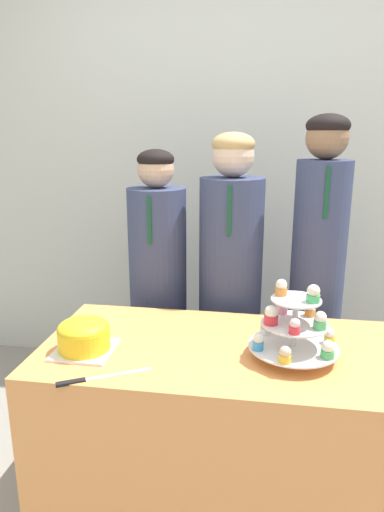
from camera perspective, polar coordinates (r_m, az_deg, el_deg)
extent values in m
cube|color=silver|center=(2.82, 6.43, 12.03)|extent=(9.00, 0.06, 2.70)
cube|color=#EF9951|center=(1.90, 3.51, -21.32)|extent=(1.32, 0.67, 0.74)
cube|color=white|center=(1.72, -13.25, -11.33)|extent=(0.20, 0.20, 0.01)
cylinder|color=yellow|center=(1.70, -13.34, -10.00)|extent=(0.19, 0.19, 0.08)
ellipsoid|color=yellow|center=(1.68, -13.42, -8.70)|extent=(0.18, 0.18, 0.06)
cube|color=silver|center=(1.55, -9.09, -14.37)|extent=(0.20, 0.12, 0.00)
cube|color=black|center=(1.53, -14.92, -15.03)|extent=(0.09, 0.06, 0.01)
cylinder|color=silver|center=(1.62, 12.67, -8.85)|extent=(0.02, 0.02, 0.22)
cylinder|color=silver|center=(1.65, 12.54, -10.98)|extent=(0.31, 0.31, 0.01)
cylinder|color=silver|center=(1.61, 12.71, -8.22)|extent=(0.23, 0.23, 0.01)
cylinder|color=silver|center=(1.58, 12.89, -5.35)|extent=(0.17, 0.17, 0.01)
cylinder|color=yellow|center=(1.53, 11.54, -12.45)|extent=(0.04, 0.04, 0.03)
sphere|color=beige|center=(1.52, 11.59, -11.65)|extent=(0.04, 0.04, 0.04)
cylinder|color=#4CB766|center=(1.59, 16.57, -11.64)|extent=(0.04, 0.04, 0.03)
sphere|color=white|center=(1.58, 16.65, -10.79)|extent=(0.04, 0.04, 0.04)
cylinder|color=yellow|center=(1.69, 16.77, -9.97)|extent=(0.04, 0.04, 0.03)
sphere|color=#F4E5C6|center=(1.68, 16.84, -9.23)|extent=(0.03, 0.03, 0.03)
cylinder|color=yellow|center=(1.76, 13.27, -8.68)|extent=(0.04, 0.04, 0.03)
sphere|color=white|center=(1.75, 13.32, -7.92)|extent=(0.04, 0.04, 0.04)
cylinder|color=white|center=(1.72, 9.25, -9.15)|extent=(0.05, 0.05, 0.03)
sphere|color=beige|center=(1.70, 9.29, -8.35)|extent=(0.04, 0.04, 0.04)
cylinder|color=#3893DB|center=(1.59, 8.25, -11.02)|extent=(0.04, 0.04, 0.03)
sphere|color=white|center=(1.58, 8.29, -10.18)|extent=(0.04, 0.04, 0.04)
cylinder|color=#4CB766|center=(1.58, 15.69, -8.27)|extent=(0.04, 0.04, 0.03)
sphere|color=white|center=(1.57, 15.76, -7.37)|extent=(0.04, 0.04, 0.04)
cylinder|color=orange|center=(1.68, 14.53, -6.84)|extent=(0.04, 0.04, 0.03)
sphere|color=white|center=(1.67, 14.58, -6.10)|extent=(0.04, 0.04, 0.04)
cylinder|color=pink|center=(1.68, 11.19, -6.53)|extent=(0.04, 0.04, 0.03)
sphere|color=#F4E5C6|center=(1.67, 11.24, -5.66)|extent=(0.04, 0.04, 0.04)
cylinder|color=#E5333D|center=(1.58, 9.83, -7.86)|extent=(0.05, 0.05, 0.03)
sphere|color=white|center=(1.57, 9.87, -6.89)|extent=(0.04, 0.04, 0.04)
cylinder|color=#E5333D|center=(1.52, 12.69, -9.00)|extent=(0.04, 0.04, 0.03)
sphere|color=silver|center=(1.52, 12.74, -8.20)|extent=(0.03, 0.03, 0.03)
cylinder|color=orange|center=(1.60, 11.07, -4.36)|extent=(0.04, 0.04, 0.03)
sphere|color=#F4E5C6|center=(1.59, 11.12, -3.52)|extent=(0.04, 0.04, 0.04)
cylinder|color=#4CB766|center=(1.56, 14.89, -5.13)|extent=(0.05, 0.05, 0.03)
sphere|color=#F4E5C6|center=(1.55, 14.95, -4.23)|extent=(0.04, 0.04, 0.04)
cylinder|color=#384266|center=(2.33, -4.19, -6.95)|extent=(0.28, 0.28, 1.25)
sphere|color=#D6AD89|center=(2.17, -4.55, 10.73)|extent=(0.17, 0.17, 0.17)
ellipsoid|color=black|center=(2.16, -4.58, 11.96)|extent=(0.17, 0.17, 0.09)
cube|color=#14472D|center=(2.06, -5.35, 4.42)|extent=(0.02, 0.01, 0.22)
cylinder|color=#384266|center=(2.27, 4.71, -6.85)|extent=(0.30, 0.30, 1.30)
sphere|color=beige|center=(2.11, 5.16, 12.35)|extent=(0.19, 0.19, 0.19)
ellipsoid|color=tan|center=(2.11, 5.19, 13.78)|extent=(0.20, 0.20, 0.11)
cube|color=#14472D|center=(1.98, 4.70, 5.60)|extent=(0.02, 0.01, 0.22)
cylinder|color=#384266|center=(2.26, 15.06, -6.26)|extent=(0.25, 0.25, 1.38)
sphere|color=#8E6B4C|center=(2.12, 16.55, 13.98)|extent=(0.19, 0.19, 0.19)
ellipsoid|color=black|center=(2.12, 16.65, 15.36)|extent=(0.19, 0.19, 0.10)
cube|color=#14472D|center=(2.01, 16.51, 7.56)|extent=(0.02, 0.01, 0.22)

